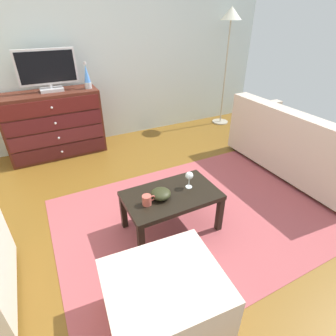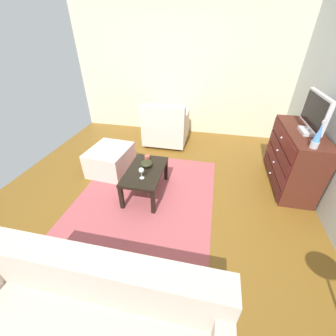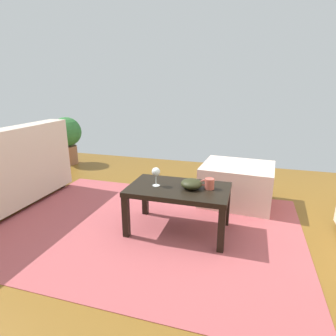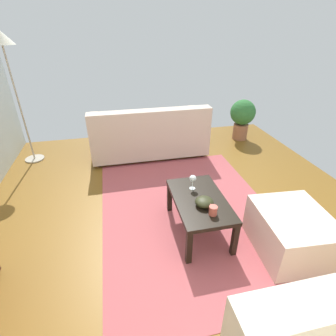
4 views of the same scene
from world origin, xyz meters
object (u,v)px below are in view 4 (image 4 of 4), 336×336
potted_plant (242,116)px  ottoman (291,232)px  wine_glass (193,179)px  coffee_table (200,203)px  mug (213,210)px  bowl_decorative (204,202)px  couch_large (149,135)px  standing_lamp (4,51)px

potted_plant → ottoman: bearing=163.2°
wine_glass → ottoman: size_ratio=0.22×
coffee_table → ottoman: (-0.43, -0.74, -0.13)m
mug → bowl_decorative: size_ratio=0.66×
mug → couch_large: couch_large is taller
ottoman → bowl_decorative: bearing=65.9°
mug → ottoman: size_ratio=0.16×
mug → wine_glass: bearing=7.5°
coffee_table → standing_lamp: (2.07, 2.01, 1.22)m
couch_large → potted_plant: 1.75m
bowl_decorative → potted_plant: bearing=-33.9°
bowl_decorative → couch_large: size_ratio=0.10×
mug → potted_plant: (2.39, -1.48, -0.00)m
couch_large → mug: bearing=-173.4°
mug → bowl_decorative: 0.14m
standing_lamp → potted_plant: 3.71m
mug → ottoman: 0.77m
potted_plant → couch_large: bearing=98.4°
couch_large → standing_lamp: 2.19m
wine_glass → bowl_decorative: 0.30m
mug → potted_plant: size_ratio=0.16×
wine_glass → standing_lamp: size_ratio=0.09×
wine_glass → couch_large: (1.71, 0.19, -0.19)m
wine_glass → ottoman: 1.03m
standing_lamp → ottoman: bearing=-132.3°
mug → coffee_table: bearing=8.6°
standing_lamp → potted_plant: size_ratio=2.53×
ottoman → potted_plant: (2.58, -0.78, 0.23)m
ottoman → potted_plant: 2.71m
wine_glass → couch_large: couch_large is taller
ottoman → coffee_table: bearing=59.6°
potted_plant → standing_lamp: bearing=91.3°
mug → bowl_decorative: mug is taller
couch_large → potted_plant: size_ratio=2.48×
coffee_table → bowl_decorative: bowl_decorative is taller
wine_glass → bowl_decorative: size_ratio=0.91×
couch_large → wine_glass: bearing=-173.7°
bowl_decorative → standing_lamp: bearing=42.8°
couch_large → ottoman: bearing=-157.8°
bowl_decorative → couch_large: 2.01m
bowl_decorative → ottoman: size_ratio=0.25×
mug → standing_lamp: 3.29m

